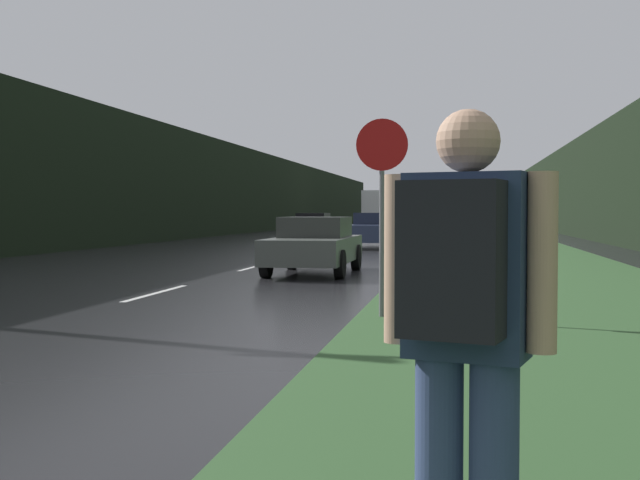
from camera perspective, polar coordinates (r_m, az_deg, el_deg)
name	(u,v)px	position (r m, az deg, el deg)	size (l,w,h in m)	color
grass_verge	(492,241)	(40.66, 12.12, -0.09)	(6.00, 240.00, 0.02)	#33562D
lane_stripe_c	(156,293)	(14.84, -11.56, -3.71)	(0.12, 3.00, 0.01)	silver
lane_stripe_d	(254,267)	(21.48, -4.71, -1.92)	(0.12, 3.00, 0.01)	silver
treeline_far_side	(221,189)	(52.92, -7.03, 3.59)	(2.00, 140.00, 5.88)	black
treeline_near_side	(587,189)	(51.19, 18.45, 3.46)	(2.00, 140.00, 5.72)	black
stop_sign	(382,194)	(11.11, 4.42, 3.28)	(0.72, 0.07, 2.76)	slate
hitchhiker_with_backpack	(464,326)	(2.96, 10.22, -6.07)	(0.62, 0.51, 1.85)	navy
car_passing_near	(314,245)	(19.11, -0.40, -0.34)	(1.87, 4.49, 1.35)	#4C514C
car_passing_far	(375,230)	(32.90, 3.94, 0.71)	(1.97, 4.70, 1.44)	#2D3856
car_oncoming	(314,226)	(41.26, -0.43, 0.98)	(1.83, 4.39, 1.41)	black
delivery_truck	(378,209)	(73.92, 4.16, 2.23)	(2.50, 7.03, 3.38)	gray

